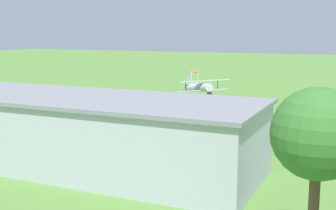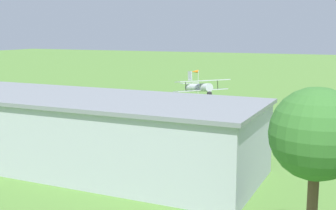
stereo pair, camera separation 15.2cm
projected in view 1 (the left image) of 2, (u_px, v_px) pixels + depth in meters
ground_plane at (171, 113)px, 71.66m from camera, size 400.00×400.00×0.00m
hangar at (72, 130)px, 43.79m from camera, size 37.36×12.74×6.90m
biplane at (199, 87)px, 61.27m from camera, size 7.37×7.35×3.80m
person_watching_takeoff at (282, 139)px, 51.33m from camera, size 0.43×0.43×1.57m
person_crossing_taxiway at (287, 137)px, 51.99m from camera, size 0.54×0.54×1.68m
person_walking_on_apron at (295, 151)px, 46.17m from camera, size 0.45×0.45×1.73m
person_at_fence_line at (256, 141)px, 50.40m from camera, size 0.53×0.53×1.55m
tree_behind_hangar_right at (318, 135)px, 24.83m from camera, size 5.25×5.25×10.03m
windsock at (195, 74)px, 84.06m from camera, size 1.44×1.31×5.80m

